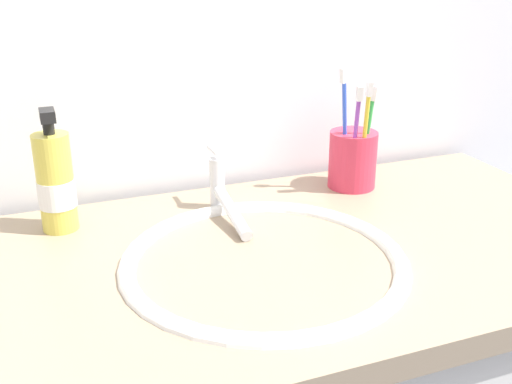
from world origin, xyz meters
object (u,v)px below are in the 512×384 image
object	(u,v)px
toothbrush_cup	(352,160)
faucet	(224,195)
toothbrush_yellow	(365,130)
toothbrush_purple	(356,132)
toothbrush_blue	(345,121)
soap_dispenser	(56,183)
toothbrush_green	(368,130)

from	to	relation	value
toothbrush_cup	faucet	bearing A→B (deg)	-171.26
toothbrush_cup	toothbrush_yellow	bearing A→B (deg)	-90.55
toothbrush_purple	toothbrush_blue	distance (m)	0.03
toothbrush_purple	toothbrush_blue	bearing A→B (deg)	108.00
faucet	toothbrush_cup	xyz separation A→B (m)	(0.25, 0.04, 0.02)
toothbrush_cup	toothbrush_blue	world-z (taller)	toothbrush_blue
faucet	toothbrush_yellow	distance (m)	0.26
toothbrush_yellow	faucet	bearing A→B (deg)	-179.34
faucet	toothbrush_purple	world-z (taller)	toothbrush_purple
toothbrush_yellow	toothbrush_blue	bearing A→B (deg)	127.18
faucet	toothbrush_yellow	xyz separation A→B (m)	(0.25, 0.00, 0.08)
toothbrush_purple	soap_dispenser	size ratio (longest dim) A/B	0.99
toothbrush_green	toothbrush_cup	bearing A→B (deg)	134.57
toothbrush_cup	soap_dispenser	world-z (taller)	soap_dispenser
toothbrush_cup	toothbrush_purple	world-z (taller)	toothbrush_purple
faucet	toothbrush_purple	size ratio (longest dim) A/B	0.97
toothbrush_cup	toothbrush_green	world-z (taller)	toothbrush_green
toothbrush_blue	toothbrush_cup	bearing A→B (deg)	13.97
faucet	toothbrush_yellow	bearing A→B (deg)	0.66
toothbrush_yellow	soap_dispenser	bearing A→B (deg)	175.78
toothbrush_purple	toothbrush_yellow	bearing A→B (deg)	-20.71
toothbrush_blue	toothbrush_purple	bearing A→B (deg)	-72.00
toothbrush_purple	toothbrush_blue	xyz separation A→B (m)	(-0.01, 0.02, 0.01)
faucet	toothbrush_purple	distance (m)	0.24
toothbrush_yellow	soap_dispenser	world-z (taller)	toothbrush_yellow
toothbrush_blue	soap_dispenser	size ratio (longest dim) A/B	1.11
toothbrush_green	toothbrush_blue	bearing A→B (deg)	164.29
toothbrush_purple	soap_dispenser	world-z (taller)	toothbrush_purple
toothbrush_green	toothbrush_blue	xyz separation A→B (m)	(-0.04, 0.01, 0.02)
toothbrush_yellow	toothbrush_purple	xyz separation A→B (m)	(-0.01, 0.01, -0.00)
toothbrush_cup	toothbrush_blue	xyz separation A→B (m)	(-0.02, -0.01, 0.07)
toothbrush_yellow	toothbrush_green	distance (m)	0.03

